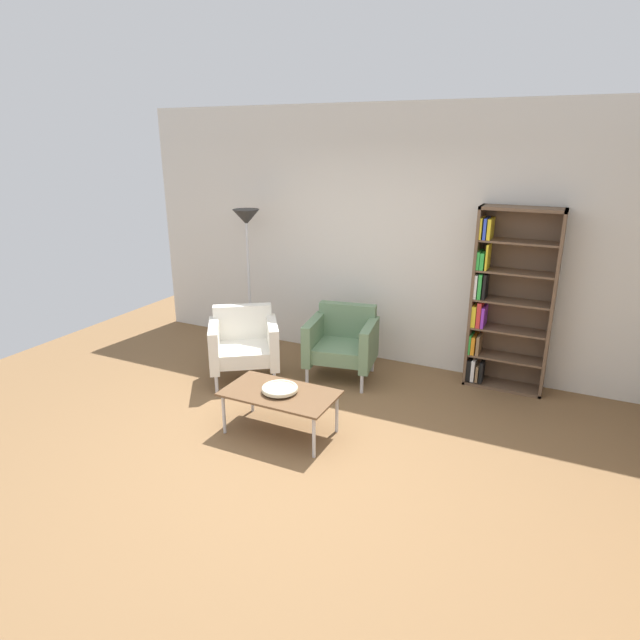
{
  "coord_description": "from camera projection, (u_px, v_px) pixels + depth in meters",
  "views": [
    {
      "loc": [
        1.93,
        -3.33,
        2.51
      ],
      "look_at": [
        -0.11,
        0.84,
        0.95
      ],
      "focal_mm": 30.1,
      "sensor_mm": 36.0,
      "label": 1
    }
  ],
  "objects": [
    {
      "name": "ground_plane",
      "position": [
        287.0,
        459.0,
        4.44
      ],
      "size": [
        8.32,
        8.32,
        0.0
      ],
      "primitive_type": "plane",
      "color": "brown"
    },
    {
      "name": "plaster_back_panel",
      "position": [
        391.0,
        239.0,
        6.08
      ],
      "size": [
        6.4,
        0.12,
        2.9
      ],
      "primitive_type": "cube",
      "color": "silver",
      "rests_on": "ground_plane"
    },
    {
      "name": "bookshelf_tall",
      "position": [
        504.0,
        303.0,
        5.52
      ],
      "size": [
        0.8,
        0.3,
        1.9
      ],
      "color": "brown",
      "rests_on": "ground_plane"
    },
    {
      "name": "coffee_table_low",
      "position": [
        280.0,
        395.0,
        4.74
      ],
      "size": [
        1.0,
        0.56,
        0.4
      ],
      "color": "brown",
      "rests_on": "ground_plane"
    },
    {
      "name": "decorative_bowl",
      "position": [
        280.0,
        389.0,
        4.72
      ],
      "size": [
        0.32,
        0.32,
        0.05
      ],
      "color": "beige",
      "rests_on": "coffee_table_low"
    },
    {
      "name": "armchair_spare_guest",
      "position": [
        343.0,
        341.0,
        5.88
      ],
      "size": [
        0.81,
        0.76,
        0.78
      ],
      "rotation": [
        0.0,
        0.0,
        0.17
      ],
      "color": "slate",
      "rests_on": "ground_plane"
    },
    {
      "name": "armchair_corner_red",
      "position": [
        244.0,
        343.0,
        5.83
      ],
      "size": [
        0.94,
        0.93,
        0.78
      ],
      "rotation": [
        0.0,
        0.0,
        0.61
      ],
      "color": "white",
      "rests_on": "ground_plane"
    },
    {
      "name": "floor_lamp_torchiere",
      "position": [
        247.0,
        234.0,
        6.38
      ],
      "size": [
        0.32,
        0.32,
        1.74
      ],
      "color": "silver",
      "rests_on": "ground_plane"
    }
  ]
}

